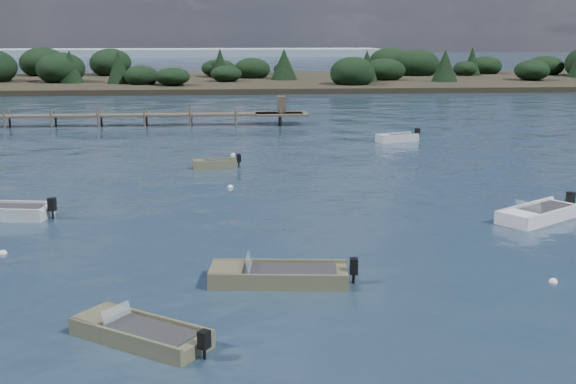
{
  "coord_description": "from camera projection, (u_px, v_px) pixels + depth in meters",
  "views": [
    {
      "loc": [
        -0.91,
        -20.99,
        8.94
      ],
      "look_at": [
        1.9,
        14.0,
        1.0
      ],
      "focal_mm": 45.0,
      "sensor_mm": 36.0,
      "label": 1
    }
  ],
  "objects": [
    {
      "name": "tender_far_white",
      "position": [
        215.0,
        165.0,
        47.59
      ],
      "size": [
        3.23,
        1.52,
        1.09
      ],
      "color": "#6E6A49",
      "rests_on": "ground"
    },
    {
      "name": "dinghy_mid_white_b",
      "position": [
        540.0,
        216.0,
        34.67
      ],
      "size": [
        5.0,
        4.21,
        1.29
      ],
      "color": "silver",
      "rests_on": "ground"
    },
    {
      "name": "ground",
      "position": [
        238.0,
        111.0,
        80.79
      ],
      "size": [
        400.0,
        400.0,
        0.0
      ],
      "primitive_type": "plane",
      "color": "#162534",
      "rests_on": "ground"
    },
    {
      "name": "dinghy_mid_grey",
      "position": [
        1.0,
        214.0,
        35.02
      ],
      "size": [
        5.24,
        2.54,
        1.3
      ],
      "color": "#A9ADB0",
      "rests_on": "ground"
    },
    {
      "name": "buoy_e",
      "position": [
        233.0,
        155.0,
        52.4
      ],
      "size": [
        0.32,
        0.32,
        0.32
      ],
      "primitive_type": "sphere",
      "color": "silver",
      "rests_on": "ground"
    },
    {
      "name": "far_headland",
      "position": [
        384.0,
        72.0,
        121.19
      ],
      "size": [
        190.0,
        40.0,
        5.8
      ],
      "color": "black",
      "rests_on": "ground"
    },
    {
      "name": "dinghy_near_olive",
      "position": [
        140.0,
        336.0,
        21.15
      ],
      "size": [
        4.39,
        3.76,
        1.12
      ],
      "color": "#6E6A49",
      "rests_on": "ground"
    },
    {
      "name": "buoy_b",
      "position": [
        553.0,
        282.0,
        26.07
      ],
      "size": [
        0.32,
        0.32,
        0.32
      ],
      "primitive_type": "sphere",
      "color": "silver",
      "rests_on": "ground"
    },
    {
      "name": "dinghy_mid_white_a",
      "position": [
        278.0,
        278.0,
        26.02
      ],
      "size": [
        5.4,
        2.36,
        1.24
      ],
      "color": "#6E6A49",
      "rests_on": "ground"
    },
    {
      "name": "buoy_c",
      "position": [
        3.0,
        254.0,
        29.39
      ],
      "size": [
        0.32,
        0.32,
        0.32
      ],
      "primitive_type": "sphere",
      "color": "silver",
      "rests_on": "ground"
    },
    {
      "name": "buoy_d",
      "position": [
        563.0,
        211.0,
        36.2
      ],
      "size": [
        0.32,
        0.32,
        0.32
      ],
      "primitive_type": "sphere",
      "color": "silver",
      "rests_on": "ground"
    },
    {
      "name": "buoy_extra_a",
      "position": [
        230.0,
        187.0,
        41.7
      ],
      "size": [
        0.32,
        0.32,
        0.32
      ],
      "primitive_type": "sphere",
      "color": "silver",
      "rests_on": "ground"
    },
    {
      "name": "jetty",
      "position": [
        6.0,
        117.0,
        67.2
      ],
      "size": [
        64.5,
        3.2,
        3.4
      ],
      "color": "brown",
      "rests_on": "ground"
    },
    {
      "name": "tender_far_grey_b",
      "position": [
        397.0,
        139.0,
        58.64
      ],
      "size": [
        3.82,
        2.29,
        1.28
      ],
      "color": "#A9ADB0",
      "rests_on": "ground"
    }
  ]
}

